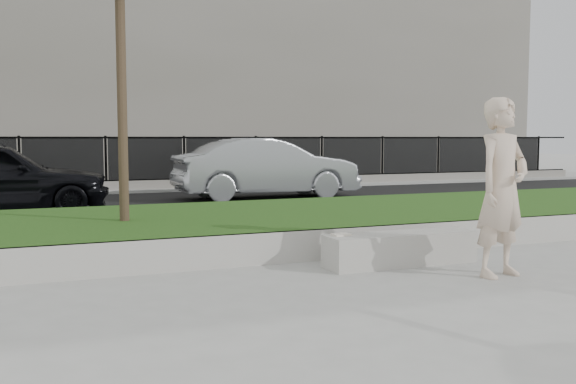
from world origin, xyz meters
name	(u,v)px	position (x,y,z in m)	size (l,w,h in m)	color
ground	(296,282)	(0.00, 0.00, 0.00)	(90.00, 90.00, 0.00)	gray
grass_bank	(218,228)	(0.00, 3.00, 0.20)	(34.00, 4.00, 0.40)	#11370D
grass_kerb	(263,249)	(0.00, 1.04, 0.20)	(34.00, 0.08, 0.40)	#A19E96
street	(152,205)	(0.00, 8.50, 0.02)	(34.00, 7.00, 0.04)	black
far_pavement	(124,189)	(0.00, 13.00, 0.06)	(34.00, 3.00, 0.12)	gray
iron_fence	(128,174)	(0.00, 12.00, 0.54)	(32.00, 0.30, 1.50)	slate
building_facade	(95,49)	(0.00, 20.00, 5.00)	(34.00, 10.00, 10.00)	#69655C
stone_bench	(401,249)	(1.58, 0.40, 0.20)	(1.95, 0.49, 0.40)	#A19E96
man	(502,188)	(2.27, -0.58, 1.01)	(0.74, 0.48, 2.02)	beige
book	(341,235)	(0.79, 0.48, 0.41)	(0.21, 0.15, 0.02)	silver
car_silver	(266,168)	(2.96, 8.83, 0.80)	(1.60, 4.60, 1.52)	#94979C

